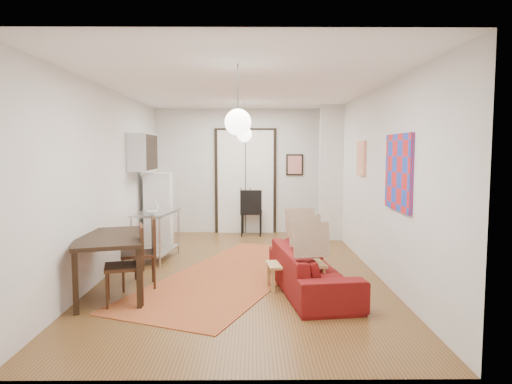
{
  "coord_description": "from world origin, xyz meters",
  "views": [
    {
      "loc": [
        0.17,
        -7.19,
        1.93
      ],
      "look_at": [
        0.22,
        0.3,
        1.25
      ],
      "focal_mm": 32.0,
      "sensor_mm": 36.0,
      "label": 1
    }
  ],
  "objects_px": {
    "kitchen_counter": "(156,229)",
    "fridge": "(159,209)",
    "sofa": "(312,270)",
    "coffee_table": "(296,266)",
    "dining_chair_near": "(140,246)",
    "black_side_chair": "(251,208)",
    "dining_table": "(109,242)",
    "dining_chair_far": "(126,257)"
  },
  "relations": [
    {
      "from": "kitchen_counter",
      "to": "fridge",
      "type": "relative_size",
      "value": 0.8
    },
    {
      "from": "sofa",
      "to": "coffee_table",
      "type": "bearing_deg",
      "value": 40.63
    },
    {
      "from": "coffee_table",
      "to": "kitchen_counter",
      "type": "relative_size",
      "value": 0.72
    },
    {
      "from": "dining_chair_near",
      "to": "black_side_chair",
      "type": "bearing_deg",
      "value": 142.73
    },
    {
      "from": "black_side_chair",
      "to": "dining_chair_near",
      "type": "bearing_deg",
      "value": 71.29
    },
    {
      "from": "fridge",
      "to": "dining_chair_near",
      "type": "bearing_deg",
      "value": -87.34
    },
    {
      "from": "coffee_table",
      "to": "black_side_chair",
      "type": "height_order",
      "value": "black_side_chair"
    },
    {
      "from": "sofa",
      "to": "kitchen_counter",
      "type": "bearing_deg",
      "value": 45.56
    },
    {
      "from": "sofa",
      "to": "dining_chair_near",
      "type": "height_order",
      "value": "dining_chair_near"
    },
    {
      "from": "fridge",
      "to": "dining_chair_near",
      "type": "relative_size",
      "value": 1.5
    },
    {
      "from": "coffee_table",
      "to": "kitchen_counter",
      "type": "height_order",
      "value": "kitchen_counter"
    },
    {
      "from": "fridge",
      "to": "dining_table",
      "type": "xyz_separation_m",
      "value": [
        0.0,
        -3.23,
        -0.03
      ]
    },
    {
      "from": "dining_table",
      "to": "dining_chair_far",
      "type": "bearing_deg",
      "value": -39.99
    },
    {
      "from": "coffee_table",
      "to": "black_side_chair",
      "type": "xyz_separation_m",
      "value": [
        -0.63,
        4.17,
        0.31
      ]
    },
    {
      "from": "fridge",
      "to": "black_side_chair",
      "type": "relative_size",
      "value": 1.41
    },
    {
      "from": "kitchen_counter",
      "to": "dining_chair_far",
      "type": "bearing_deg",
      "value": -79.92
    },
    {
      "from": "sofa",
      "to": "coffee_table",
      "type": "relative_size",
      "value": 2.46
    },
    {
      "from": "coffee_table",
      "to": "dining_chair_near",
      "type": "height_order",
      "value": "dining_chair_near"
    },
    {
      "from": "dining_chair_near",
      "to": "kitchen_counter",
      "type": "bearing_deg",
      "value": 167.56
    },
    {
      "from": "sofa",
      "to": "dining_chair_far",
      "type": "xyz_separation_m",
      "value": [
        -2.43,
        -0.36,
        0.27
      ]
    },
    {
      "from": "kitchen_counter",
      "to": "coffee_table",
      "type": "bearing_deg",
      "value": -28.05
    },
    {
      "from": "coffee_table",
      "to": "dining_table",
      "type": "bearing_deg",
      "value": -173.49
    },
    {
      "from": "coffee_table",
      "to": "dining_chair_near",
      "type": "bearing_deg",
      "value": 175.82
    },
    {
      "from": "coffee_table",
      "to": "fridge",
      "type": "bearing_deg",
      "value": 130.58
    },
    {
      "from": "sofa",
      "to": "fridge",
      "type": "height_order",
      "value": "fridge"
    },
    {
      "from": "sofa",
      "to": "kitchen_counter",
      "type": "relative_size",
      "value": 1.76
    },
    {
      "from": "kitchen_counter",
      "to": "dining_chair_far",
      "type": "distance_m",
      "value": 2.21
    },
    {
      "from": "kitchen_counter",
      "to": "dining_chair_near",
      "type": "distance_m",
      "value": 1.52
    },
    {
      "from": "coffee_table",
      "to": "black_side_chair",
      "type": "bearing_deg",
      "value": 98.66
    },
    {
      "from": "kitchen_counter",
      "to": "dining_chair_near",
      "type": "xyz_separation_m",
      "value": [
        0.08,
        -1.51,
        0.03
      ]
    },
    {
      "from": "dining_chair_near",
      "to": "fridge",
      "type": "bearing_deg",
      "value": 170.51
    },
    {
      "from": "sofa",
      "to": "coffee_table",
      "type": "xyz_separation_m",
      "value": [
        -0.2,
        0.18,
        0.0
      ]
    },
    {
      "from": "fridge",
      "to": "dining_chair_near",
      "type": "distance_m",
      "value": 2.8
    },
    {
      "from": "dining_chair_far",
      "to": "black_side_chair",
      "type": "xyz_separation_m",
      "value": [
        1.59,
        4.7,
        0.04
      ]
    },
    {
      "from": "coffee_table",
      "to": "fridge",
      "type": "xyz_separation_m",
      "value": [
        -2.52,
        2.95,
        0.43
      ]
    },
    {
      "from": "fridge",
      "to": "black_side_chair",
      "type": "bearing_deg",
      "value": 29.41
    },
    {
      "from": "dining_chair_far",
      "to": "fridge",
      "type": "bearing_deg",
      "value": 169.29
    },
    {
      "from": "coffee_table",
      "to": "dining_chair_far",
      "type": "height_order",
      "value": "dining_chair_far"
    },
    {
      "from": "kitchen_counter",
      "to": "dining_chair_near",
      "type": "relative_size",
      "value": 1.2
    },
    {
      "from": "coffee_table",
      "to": "kitchen_counter",
      "type": "bearing_deg",
      "value": 144.03
    },
    {
      "from": "dining_chair_far",
      "to": "coffee_table",
      "type": "bearing_deg",
      "value": 87.98
    },
    {
      "from": "fridge",
      "to": "dining_table",
      "type": "relative_size",
      "value": 0.92
    }
  ]
}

